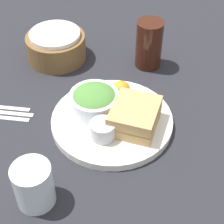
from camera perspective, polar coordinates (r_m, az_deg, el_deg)
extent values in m
plane|color=#232328|center=(0.92, 0.00, -1.78)|extent=(4.00, 4.00, 0.00)
cylinder|color=white|center=(0.91, 0.00, -1.36)|extent=(0.29, 0.29, 0.02)
cube|color=tan|center=(0.88, 3.44, -1.39)|extent=(0.14, 0.15, 0.03)
cube|color=#E5C666|center=(0.87, 3.48, -0.65)|extent=(0.14, 0.14, 0.01)
cube|color=tan|center=(0.86, 3.53, 0.11)|extent=(0.14, 0.15, 0.03)
cylinder|color=white|center=(0.91, -2.72, 1.56)|extent=(0.12, 0.12, 0.05)
ellipsoid|color=#4C8438|center=(0.90, -2.74, 2.16)|extent=(0.11, 0.11, 0.05)
cylinder|color=#B7B7BC|center=(0.85, -1.40, -2.75)|extent=(0.06, 0.06, 0.04)
sphere|color=orange|center=(0.95, 1.42, 3.41)|extent=(0.05, 0.05, 0.05)
cylinder|color=#38190F|center=(1.07, 5.65, 10.24)|extent=(0.07, 0.07, 0.14)
cylinder|color=brown|center=(1.12, -8.49, 9.73)|extent=(0.17, 0.17, 0.07)
cylinder|color=white|center=(1.10, -8.72, 11.60)|extent=(0.15, 0.15, 0.01)
cylinder|color=silver|center=(0.75, -11.85, -10.84)|extent=(0.08, 0.08, 0.10)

